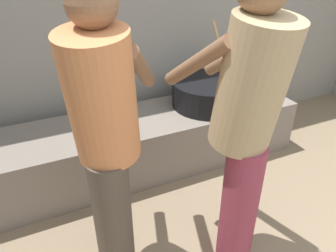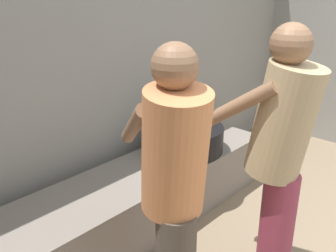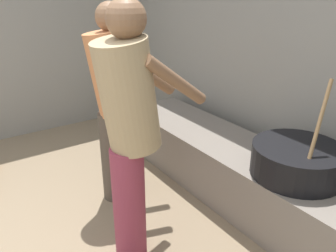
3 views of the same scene
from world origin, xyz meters
TOP-DOWN VIEW (x-y plane):
  - block_enclosure_rear at (0.00, 2.54)m, footprint 5.28×0.20m
  - hearth_ledge at (-0.20, 2.02)m, footprint 2.55×0.60m
  - cooking_pot_main at (0.37, 2.02)m, footprint 0.60×0.60m
  - cook_in_orange_shirt at (-0.67, 1.21)m, footprint 0.60×0.72m
  - cook_in_tan_shirt at (-0.05, 1.01)m, footprint 0.42×0.70m

SIDE VIEW (x-z plane):
  - hearth_ledge at x=-0.20m, z-range 0.00..0.45m
  - cooking_pot_main at x=0.37m, z-range 0.22..0.88m
  - cook_in_orange_shirt at x=-0.67m, z-range 0.11..1.64m
  - cook_in_tan_shirt at x=-0.05m, z-range 0.11..1.69m
  - block_enclosure_rear at x=0.00m, z-range 0.00..2.40m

